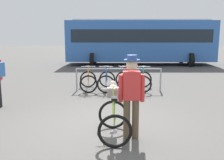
% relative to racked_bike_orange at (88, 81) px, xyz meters
% --- Properties ---
extents(ground_plane, '(80.00, 80.00, 0.00)m').
position_rel_racked_bike_orange_xyz_m(ground_plane, '(1.10, -3.72, -0.37)').
color(ground_plane, '#514F4C').
extents(bike_rack_rail, '(3.20, 0.36, 0.88)m').
position_rel_racked_bike_orange_xyz_m(bike_rack_rail, '(1.17, -0.07, 0.30)').
color(bike_rack_rail, '#99999E').
rests_on(bike_rack_rail, ground).
extents(racked_bike_orange, '(0.89, 1.23, 0.98)m').
position_rel_racked_bike_orange_xyz_m(racked_bike_orange, '(0.00, 0.00, 0.00)').
color(racked_bike_orange, black).
rests_on(racked_bike_orange, ground).
extents(racked_bike_blue, '(0.75, 1.15, 0.97)m').
position_rel_racked_bike_orange_xyz_m(racked_bike_blue, '(0.70, 0.07, -0.00)').
color(racked_bike_blue, black).
rests_on(racked_bike_blue, ground).
extents(racked_bike_red, '(0.82, 1.18, 0.97)m').
position_rel_racked_bike_orange_xyz_m(racked_bike_red, '(1.39, 0.13, -0.00)').
color(racked_bike_red, black).
rests_on(racked_bike_red, ground).
extents(racked_bike_teal, '(0.70, 1.13, 0.97)m').
position_rel_racked_bike_orange_xyz_m(racked_bike_teal, '(2.09, 0.20, -0.00)').
color(racked_bike_teal, black).
rests_on(racked_bike_teal, ground).
extents(featured_bicycle, '(0.81, 1.24, 1.09)m').
position_rel_racked_bike_orange_xyz_m(featured_bicycle, '(1.43, -4.34, 0.12)').
color(featured_bicycle, black).
rests_on(featured_bicycle, ground).
extents(person_with_featured_bike, '(0.52, 0.32, 1.72)m').
position_rel_racked_bike_orange_xyz_m(person_with_featured_bike, '(1.80, -4.46, 0.58)').
color(person_with_featured_bike, brown).
rests_on(person_with_featured_bike, ground).
extents(bus_distant, '(10.20, 4.07, 3.08)m').
position_rel_racked_bike_orange_xyz_m(bus_distant, '(1.92, 8.66, 1.37)').
color(bus_distant, '#3366B7').
rests_on(bus_distant, ground).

